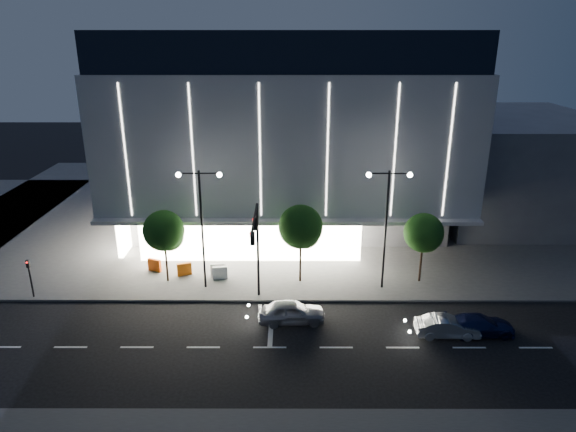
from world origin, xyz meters
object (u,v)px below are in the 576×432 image
at_px(street_lamp_east, 387,213).
at_px(tree_left, 164,233).
at_px(barrier_b, 220,273).
at_px(car_third, 480,325).
at_px(tree_right, 424,235).
at_px(barrier_c, 184,269).
at_px(street_lamp_west, 201,213).
at_px(tree_mid, 301,229).
at_px(barrier_a, 155,265).
at_px(car_lead, 291,312).
at_px(barrier_d, 218,270).
at_px(car_second, 447,327).
at_px(ped_signal_far, 30,274).
at_px(traffic_mast, 256,239).

distance_m(street_lamp_east, tree_left, 16.12).
bearing_deg(tree_left, barrier_b, 4.27).
relative_size(tree_left, car_third, 1.32).
bearing_deg(tree_right, barrier_c, 177.05).
distance_m(street_lamp_west, tree_mid, 7.28).
relative_size(street_lamp_west, barrier_a, 8.18).
height_order(tree_right, barrier_b, tree_right).
height_order(car_lead, barrier_c, car_lead).
bearing_deg(tree_mid, tree_left, -180.00).
distance_m(street_lamp_west, barrier_b, 5.55).
bearing_deg(car_third, barrier_d, 64.16).
bearing_deg(tree_right, car_second, -90.44).
relative_size(street_lamp_west, street_lamp_east, 1.00).
bearing_deg(car_second, ped_signal_far, 81.58).
xyz_separation_m(traffic_mast, car_third, (14.07, -3.31, -4.40)).
bearing_deg(tree_right, tree_mid, 180.00).
distance_m(tree_left, barrier_d, 5.04).
height_order(street_lamp_east, car_lead, street_lamp_east).
distance_m(tree_left, barrier_a, 4.02).
distance_m(barrier_c, barrier_d, 2.58).
bearing_deg(ped_signal_far, car_third, -8.46).
height_order(traffic_mast, street_lamp_west, street_lamp_west).
relative_size(street_lamp_west, ped_signal_far, 3.00).
height_order(tree_mid, barrier_d, tree_mid).
xyz_separation_m(street_lamp_east, ped_signal_far, (-25.00, -1.50, -4.07)).
xyz_separation_m(street_lamp_east, car_second, (2.97, -6.20, -5.31)).
height_order(tree_right, car_third, tree_right).
height_order(car_lead, car_third, car_lead).
bearing_deg(barrier_c, traffic_mast, -59.57).
bearing_deg(street_lamp_west, barrier_b, 54.55).
bearing_deg(car_lead, car_second, -103.26).
bearing_deg(street_lamp_west, car_lead, -36.07).
height_order(tree_right, car_lead, tree_right).
height_order(street_lamp_east, barrier_b, street_lamp_east).
distance_m(car_third, barrier_a, 24.08).
distance_m(street_lamp_east, barrier_d, 13.56).
bearing_deg(barrier_c, street_lamp_west, -67.11).
bearing_deg(barrier_c, tree_left, -160.48).
distance_m(traffic_mast, barrier_c, 8.68).
height_order(car_lead, car_second, car_lead).
xyz_separation_m(traffic_mast, ped_signal_far, (-16.00, 1.16, -3.14)).
bearing_deg(barrier_a, car_third, 1.51).
xyz_separation_m(tree_mid, car_third, (11.05, -7.00, -3.70)).
bearing_deg(tree_left, car_second, -20.87).
bearing_deg(barrier_b, barrier_d, 110.09).
xyz_separation_m(tree_right, barrier_a, (-20.43, 1.65, -3.23)).
bearing_deg(street_lamp_west, tree_left, 161.06).
bearing_deg(ped_signal_far, street_lamp_east, 3.44).
height_order(tree_mid, car_third, tree_mid).
bearing_deg(car_third, street_lamp_east, 38.77).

